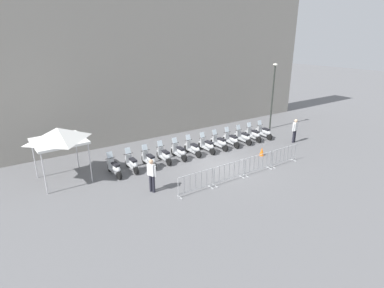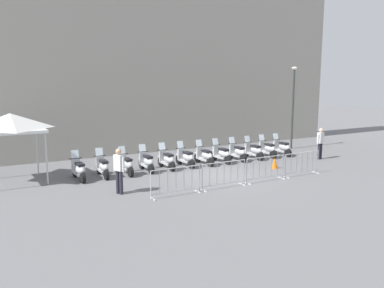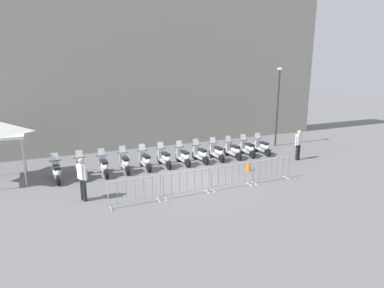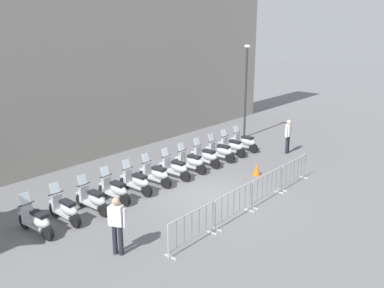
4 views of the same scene
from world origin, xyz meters
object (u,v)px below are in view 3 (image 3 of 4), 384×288
Objects in this scene: motorcycle_0 at (57,172)px; motorcycle_10 at (248,149)px; motorcycle_5 at (165,158)px; barrier_segment_2 at (232,176)px; officer_mid_plaza at (82,177)px; traffic_cone at (248,166)px; street_lamp at (278,99)px; motorcycle_6 at (183,157)px; motorcycle_7 at (201,154)px; motorcycle_9 at (233,151)px; barrier_segment_3 at (272,170)px; motorcycle_4 at (146,161)px; barrier_segment_1 at (187,184)px; motorcycle_2 at (104,166)px; motorcycle_8 at (217,152)px; officer_near_row_end at (299,143)px; motorcycle_11 at (263,147)px; motorcycle_1 at (81,169)px; motorcycle_3 at (125,163)px; barrier_segment_0 at (135,192)px.

motorcycle_10 is at bearing -2.26° from motorcycle_0.
barrier_segment_2 is at bearing -72.01° from motorcycle_5.
traffic_cone is (8.05, 0.04, -0.71)m from officer_mid_plaza.
motorcycle_5 is 9.13m from street_lamp.
motorcycle_6 is 1.00× the size of motorcycle_7.
motorcycle_5 is 1.00× the size of motorcycle_6.
motorcycle_7 and motorcycle_9 have the same top height.
motorcycle_0 is 9.88m from barrier_segment_3.
motorcycle_10 is at bearing 0.41° from motorcycle_9.
motorcycle_0 is 4.23m from motorcycle_4.
motorcycle_6 is 1.00× the size of motorcycle_10.
barrier_segment_1 is at bearing -43.20° from motorcycle_0.
barrier_segment_2 is at bearing -43.18° from motorcycle_2.
motorcycle_8 is 1.00× the size of officer_near_row_end.
officer_near_row_end is 11.87m from officer_mid_plaza.
motorcycle_10 is (1.05, 0.01, 0.00)m from motorcycle_9.
motorcycle_7 is at bearing -3.41° from motorcycle_4.
barrier_segment_2 is (-4.95, -3.87, 0.07)m from motorcycle_11.
barrier_segment_3 is at bearing -125.37° from motorcycle_11.
officer_mid_plaza reaches higher than motorcycle_1.
motorcycle_8 reaches higher than barrier_segment_1.
motorcycle_9 is at bearing 177.82° from motorcycle_11.
motorcycle_7 is 4.16m from barrier_segment_2.
officer_near_row_end reaches higher than motorcycle_11.
motorcycle_6 is at bearing -3.76° from motorcycle_3.
officer_near_row_end reaches higher than barrier_segment_2.
barrier_segment_0 is 3.72× the size of traffic_cone.
motorcycle_3 is 2.12m from motorcycle_5.
motorcycle_7 is 0.84× the size of barrier_segment_0.
officer_mid_plaza is (-1.68, 1.34, 0.46)m from barrier_segment_0.
officer_near_row_end is at bearing -10.94° from motorcycle_0.
street_lamp is 6.97m from traffic_cone.
motorcycle_4 is at bearing 119.69° from barrier_segment_2.
motorcycle_11 is at bearing -148.99° from street_lamp.
street_lamp reaches higher than traffic_cone.
officer_mid_plaza reaches higher than motorcycle_7.
motorcycle_10 is at bearing 175.26° from motorcycle_11.
motorcycle_2 is 1.00× the size of motorcycle_3.
motorcycle_1 is 0.33× the size of street_lamp.
street_lamp is at bearing 4.71° from motorcycle_2.
motorcycle_1 is at bearing 178.25° from motorcycle_5.
motorcycle_8 is at bearing 45.24° from barrier_segment_1.
motorcycle_0 reaches higher than barrier_segment_0.
motorcycle_4 is at bearing -2.63° from motorcycle_3.
motorcycle_3 is 4.45m from barrier_segment_1.
motorcycle_11 reaches higher than barrier_segment_1.
officer_near_row_end is (3.08, -2.01, 0.53)m from motorcycle_9.
motorcycle_1 is 1.00× the size of motorcycle_10.
motorcycle_5 is at bearing 176.75° from motorcycle_10.
barrier_segment_3 is 8.25m from officer_mid_plaza.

